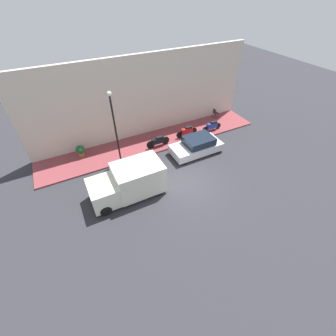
{
  "coord_description": "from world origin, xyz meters",
  "views": [
    {
      "loc": [
        -8.74,
        6.01,
        10.52
      ],
      "look_at": [
        1.38,
        0.81,
        0.6
      ],
      "focal_mm": 24.0,
      "sensor_mm": 36.0,
      "label": 1
    }
  ],
  "objects_px": {
    "motorcycle_blue": "(212,126)",
    "motorcycle_black": "(158,141)",
    "motorcycle_red": "(187,131)",
    "streetlamp": "(114,122)",
    "potted_plant": "(80,151)",
    "parked_car": "(197,146)",
    "delivery_van": "(128,182)",
    "cafe_chair": "(215,113)"
  },
  "relations": [
    {
      "from": "delivery_van",
      "to": "potted_plant",
      "type": "distance_m",
      "value": 5.52
    },
    {
      "from": "motorcycle_blue",
      "to": "cafe_chair",
      "type": "distance_m",
      "value": 2.33
    },
    {
      "from": "parked_car",
      "to": "potted_plant",
      "type": "height_order",
      "value": "parked_car"
    },
    {
      "from": "delivery_van",
      "to": "potted_plant",
      "type": "bearing_deg",
      "value": 20.4
    },
    {
      "from": "motorcycle_red",
      "to": "cafe_chair",
      "type": "height_order",
      "value": "cafe_chair"
    },
    {
      "from": "motorcycle_blue",
      "to": "streetlamp",
      "type": "distance_m",
      "value": 8.8
    },
    {
      "from": "streetlamp",
      "to": "cafe_chair",
      "type": "bearing_deg",
      "value": -78.2
    },
    {
      "from": "motorcycle_black",
      "to": "motorcycle_red",
      "type": "bearing_deg",
      "value": -85.36
    },
    {
      "from": "potted_plant",
      "to": "cafe_chair",
      "type": "relative_size",
      "value": 1.02
    },
    {
      "from": "streetlamp",
      "to": "potted_plant",
      "type": "relative_size",
      "value": 5.63
    },
    {
      "from": "parked_car",
      "to": "motorcycle_black",
      "type": "bearing_deg",
      "value": 49.47
    },
    {
      "from": "motorcycle_black",
      "to": "streetlamp",
      "type": "bearing_deg",
      "value": 96.18
    },
    {
      "from": "motorcycle_red",
      "to": "cafe_chair",
      "type": "bearing_deg",
      "value": -69.23
    },
    {
      "from": "motorcycle_red",
      "to": "cafe_chair",
      "type": "xyz_separation_m",
      "value": [
        1.5,
        -3.96,
        0.06
      ]
    },
    {
      "from": "motorcycle_red",
      "to": "streetlamp",
      "type": "bearing_deg",
      "value": 95.47
    },
    {
      "from": "motorcycle_blue",
      "to": "streetlamp",
      "type": "height_order",
      "value": "streetlamp"
    },
    {
      "from": "parked_car",
      "to": "motorcycle_red",
      "type": "xyz_separation_m",
      "value": [
        2.2,
        -0.45,
        -0.05
      ]
    },
    {
      "from": "motorcycle_red",
      "to": "motorcycle_blue",
      "type": "bearing_deg",
      "value": -95.05
    },
    {
      "from": "parked_car",
      "to": "motorcycle_red",
      "type": "distance_m",
      "value": 2.24
    },
    {
      "from": "parked_car",
      "to": "delivery_van",
      "type": "relative_size",
      "value": 0.88
    },
    {
      "from": "cafe_chair",
      "to": "motorcycle_black",
      "type": "bearing_deg",
      "value": 104.41
    },
    {
      "from": "motorcycle_blue",
      "to": "motorcycle_black",
      "type": "bearing_deg",
      "value": 90.13
    },
    {
      "from": "motorcycle_blue",
      "to": "potted_plant",
      "type": "height_order",
      "value": "potted_plant"
    },
    {
      "from": "motorcycle_black",
      "to": "potted_plant",
      "type": "distance_m",
      "value": 5.84
    },
    {
      "from": "motorcycle_blue",
      "to": "cafe_chair",
      "type": "xyz_separation_m",
      "value": [
        1.72,
        -1.57,
        0.09
      ]
    },
    {
      "from": "potted_plant",
      "to": "parked_car",
      "type": "bearing_deg",
      "value": -113.11
    },
    {
      "from": "delivery_van",
      "to": "motorcycle_blue",
      "type": "relative_size",
      "value": 2.39
    },
    {
      "from": "motorcycle_blue",
      "to": "motorcycle_black",
      "type": "distance_m",
      "value": 5.15
    },
    {
      "from": "parked_car",
      "to": "motorcycle_blue",
      "type": "height_order",
      "value": "parked_car"
    },
    {
      "from": "parked_car",
      "to": "delivery_van",
      "type": "distance_m",
      "value": 6.32
    },
    {
      "from": "delivery_van",
      "to": "streetlamp",
      "type": "relative_size",
      "value": 0.86
    },
    {
      "from": "delivery_van",
      "to": "cafe_chair",
      "type": "distance_m",
      "value": 11.81
    },
    {
      "from": "motorcycle_black",
      "to": "streetlamp",
      "type": "distance_m",
      "value": 4.19
    },
    {
      "from": "delivery_van",
      "to": "motorcycle_blue",
      "type": "bearing_deg",
      "value": -67.17
    },
    {
      "from": "motorcycle_black",
      "to": "parked_car",
      "type": "bearing_deg",
      "value": -130.53
    },
    {
      "from": "parked_car",
      "to": "streetlamp",
      "type": "xyz_separation_m",
      "value": [
        1.62,
        5.52,
        2.61
      ]
    },
    {
      "from": "delivery_van",
      "to": "streetlamp",
      "type": "bearing_deg",
      "value": -8.88
    },
    {
      "from": "motorcycle_red",
      "to": "streetlamp",
      "type": "height_order",
      "value": "streetlamp"
    },
    {
      "from": "potted_plant",
      "to": "cafe_chair",
      "type": "bearing_deg",
      "value": -88.62
    },
    {
      "from": "motorcycle_red",
      "to": "potted_plant",
      "type": "height_order",
      "value": "potted_plant"
    },
    {
      "from": "delivery_van",
      "to": "cafe_chair",
      "type": "relative_size",
      "value": 4.94
    },
    {
      "from": "motorcycle_blue",
      "to": "parked_car",
      "type": "bearing_deg",
      "value": 124.91
    }
  ]
}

